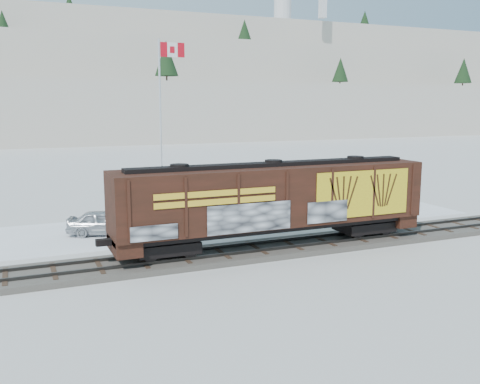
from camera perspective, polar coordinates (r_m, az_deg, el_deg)
name	(u,v)px	position (r m, az deg, el deg)	size (l,w,h in m)	color
ground	(221,257)	(27.25, -2.08, -6.98)	(500.00, 500.00, 0.00)	white
rail_track	(221,255)	(27.20, -2.08, -6.69)	(50.00, 3.40, 0.43)	#59544C
parking_strip	(178,226)	(34.13, -6.58, -3.65)	(40.00, 8.00, 0.03)	white
hillside	(45,80)	(164.63, -20.11, 11.16)	(360.00, 110.00, 93.00)	white
hopper_railcar	(273,199)	(27.75, 3.57, -0.70)	(16.72, 3.06, 4.30)	black
flagpole	(163,149)	(38.54, -8.25, 4.59)	(2.30, 0.90, 12.10)	silver
car_silver	(105,222)	(32.52, -14.20, -3.16)	(1.75, 4.35, 1.48)	#B9BBC1
car_white	(244,209)	(35.65, 0.48, -1.85)	(1.48, 4.26, 1.40)	silver
car_dark	(262,214)	(34.16, 2.40, -2.39)	(1.90, 4.67, 1.36)	#202328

